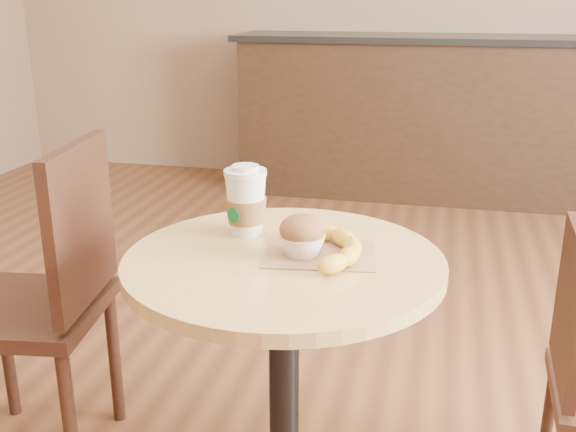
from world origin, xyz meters
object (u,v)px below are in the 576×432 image
object	(u,v)px
coffee_cup	(246,203)
muffin	(302,236)
chair_left	(46,294)
banana	(322,246)
cafe_table	(284,345)

from	to	relation	value
coffee_cup	muffin	bearing A→B (deg)	-14.67
chair_left	coffee_cup	world-z (taller)	chair_left
coffee_cup	muffin	distance (m)	0.20
chair_left	muffin	distance (m)	0.81
chair_left	muffin	xyz separation A→B (m)	(0.75, -0.15, 0.29)
muffin	banana	bearing A→B (deg)	16.21
cafe_table	coffee_cup	world-z (taller)	coffee_cup
muffin	banana	world-z (taller)	muffin
coffee_cup	muffin	world-z (taller)	coffee_cup
chair_left	muffin	world-z (taller)	chair_left
cafe_table	banana	world-z (taller)	banana
muffin	chair_left	bearing A→B (deg)	168.63
banana	cafe_table	bearing A→B (deg)	173.23
coffee_cup	banana	bearing A→B (deg)	-6.07
chair_left	banana	bearing A→B (deg)	72.07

